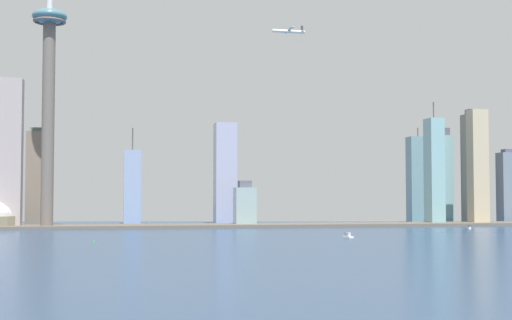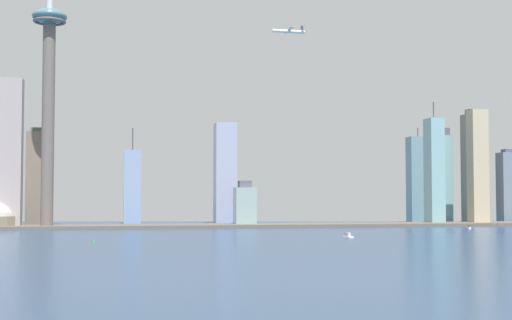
# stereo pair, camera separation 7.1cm
# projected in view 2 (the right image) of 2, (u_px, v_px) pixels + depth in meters

# --- Properties ---
(waterfront_pier) EXTENTS (943.41, 62.94, 3.36)m
(waterfront_pier) POSITION_uv_depth(u_px,v_px,m) (296.00, 225.00, 824.56)
(waterfront_pier) COLOR #60594F
(waterfront_pier) RESTS_ON ground
(observation_tower) EXTENTS (36.75, 36.75, 341.35)m
(observation_tower) POSITION_uv_depth(u_px,v_px,m) (49.00, 73.00, 778.45)
(observation_tower) COLOR #68605A
(observation_tower) RESTS_ON ground
(skyscraper_0) EXTENTS (22.59, 16.15, 113.63)m
(skyscraper_0) POSITION_uv_depth(u_px,v_px,m) (36.00, 178.00, 843.56)
(skyscraper_0) COLOR #786A5C
(skyscraper_0) RESTS_ON ground
(skyscraper_1) EXTENTS (25.58, 27.94, 123.88)m
(skyscraper_1) POSITION_uv_depth(u_px,v_px,m) (225.00, 174.00, 894.88)
(skyscraper_1) COLOR #9BA3C6
(skyscraper_1) RESTS_ON ground
(skyscraper_2) EXTENTS (17.24, 23.21, 147.46)m
(skyscraper_2) POSITION_uv_depth(u_px,v_px,m) (434.00, 172.00, 873.99)
(skyscraper_2) COLOR #80B1B6
(skyscraper_2) RESTS_ON ground
(skyscraper_4) EXTENTS (27.40, 19.30, 94.48)m
(skyscraper_4) POSITION_uv_depth(u_px,v_px,m) (509.00, 187.00, 934.85)
(skyscraper_4) COLOR slate
(skyscraper_4) RESTS_ON ground
(skyscraper_5) EXTENTS (13.98, 14.69, 123.84)m
(skyscraper_5) POSITION_uv_depth(u_px,v_px,m) (446.00, 178.00, 955.80)
(skyscraper_5) COLOR #80AFB1
(skyscraper_5) RESTS_ON ground
(skyscraper_6) EXTENTS (26.85, 19.99, 159.94)m
(skyscraper_6) POSITION_uv_depth(u_px,v_px,m) (9.00, 153.00, 778.65)
(skyscraper_6) COLOR #A79A99
(skyscraper_6) RESTS_ON ground
(skyscraper_8) EXTENTS (23.12, 23.54, 51.78)m
(skyscraper_8) POSITION_uv_depth(u_px,v_px,m) (245.00, 206.00, 826.36)
(skyscraper_8) COLOR #8FA9AB
(skyscraper_8) RESTS_ON ground
(skyscraper_10) EXTENTS (21.47, 24.00, 146.43)m
(skyscraper_10) POSITION_uv_depth(u_px,v_px,m) (473.00, 168.00, 940.20)
(skyscraper_10) COLOR gray
(skyscraper_10) RESTS_ON ground
(skyscraper_11) EXTENTS (20.46, 25.45, 118.33)m
(skyscraper_11) POSITION_uv_depth(u_px,v_px,m) (132.00, 187.00, 894.77)
(skyscraper_11) COLOR #879EC9
(skyscraper_11) RESTS_ON ground
(skyscraper_12) EXTENTS (27.13, 19.97, 125.48)m
(skyscraper_12) POSITION_uv_depth(u_px,v_px,m) (418.00, 179.00, 968.57)
(skyscraper_12) COLOR #68919D
(skyscraper_12) RESTS_ON ground
(skyscraper_13) EXTENTS (20.20, 17.82, 138.14)m
(skyscraper_13) POSITION_uv_depth(u_px,v_px,m) (478.00, 167.00, 875.30)
(skyscraper_13) COLOR #C0AE8D
(skyscraper_13) RESTS_ON ground
(boat_1) EXTENTS (4.75, 8.81, 4.18)m
(boat_1) POSITION_uv_depth(u_px,v_px,m) (469.00, 228.00, 758.27)
(boat_1) COLOR white
(boat_1) RESTS_ON ground
(boat_3) EXTENTS (7.05, 12.40, 4.24)m
(boat_3) POSITION_uv_depth(u_px,v_px,m) (348.00, 236.00, 600.49)
(boat_3) COLOR white
(boat_3) RESTS_ON ground
(channel_buoy_0) EXTENTS (1.50, 1.50, 2.29)m
(channel_buoy_0) POSITION_uv_depth(u_px,v_px,m) (94.00, 241.00, 534.81)
(channel_buoy_0) COLOR green
(channel_buoy_0) RESTS_ON ground
(airplane) EXTENTS (35.64, 32.25, 8.40)m
(airplane) POSITION_uv_depth(u_px,v_px,m) (288.00, 31.00, 774.57)
(airplane) COLOR silver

